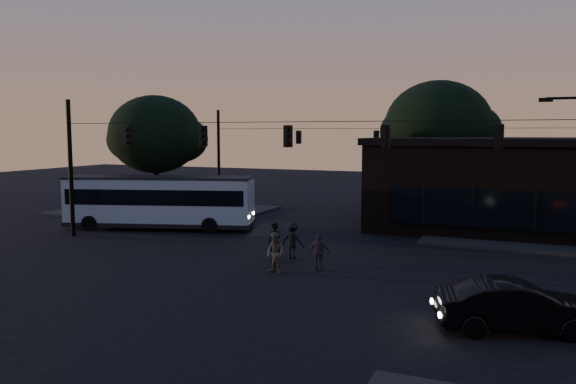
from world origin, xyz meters
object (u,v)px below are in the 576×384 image
at_px(pedestrian_b, 275,253).
at_px(pedestrian_c, 319,252).
at_px(car, 517,307).
at_px(pedestrian_a, 274,242).
at_px(pedestrian_d, 293,240).
at_px(building, 507,184).
at_px(bus, 160,199).

xyz_separation_m(pedestrian_b, pedestrian_c, (1.47, 1.17, -0.07)).
xyz_separation_m(car, pedestrian_b, (-9.17, 3.32, 0.10)).
bearing_deg(pedestrian_b, pedestrian_a, 138.78).
bearing_deg(pedestrian_d, pedestrian_a, 62.48).
distance_m(pedestrian_a, pedestrian_d, 1.01).
relative_size(car, pedestrian_d, 2.65).
distance_m(building, pedestrian_b, 17.34).
height_order(bus, pedestrian_d, bus).
bearing_deg(pedestrian_d, pedestrian_c, 141.30).
bearing_deg(bus, pedestrian_c, -43.12).
bearing_deg(pedestrian_b, bus, 169.97).
bearing_deg(pedestrian_c, pedestrian_a, -25.61).
relative_size(pedestrian_b, pedestrian_c, 1.08).
distance_m(pedestrian_c, pedestrian_d, 2.49).
distance_m(car, pedestrian_a, 11.36).
relative_size(pedestrian_a, pedestrian_d, 1.04).
height_order(pedestrian_a, pedestrian_d, pedestrian_a).
xyz_separation_m(building, pedestrian_a, (-9.10, -13.26, -1.82)).
relative_size(bus, pedestrian_b, 6.69).
bearing_deg(car, building, -15.27).
xyz_separation_m(pedestrian_a, pedestrian_b, (0.92, -1.92, -0.04)).
relative_size(building, car, 3.41).
bearing_deg(pedestrian_c, pedestrian_d, -49.07).
height_order(pedestrian_a, pedestrian_c, pedestrian_a).
relative_size(pedestrian_a, pedestrian_b, 1.05).
bearing_deg(car, pedestrian_a, 44.26).
distance_m(building, pedestrian_a, 16.19).
distance_m(bus, car, 22.52).
bearing_deg(pedestrian_c, building, -123.87).
bearing_deg(car, bus, 44.16).
xyz_separation_m(bus, pedestrian_d, (10.37, -4.29, -0.90)).
distance_m(pedestrian_a, pedestrian_c, 2.50).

